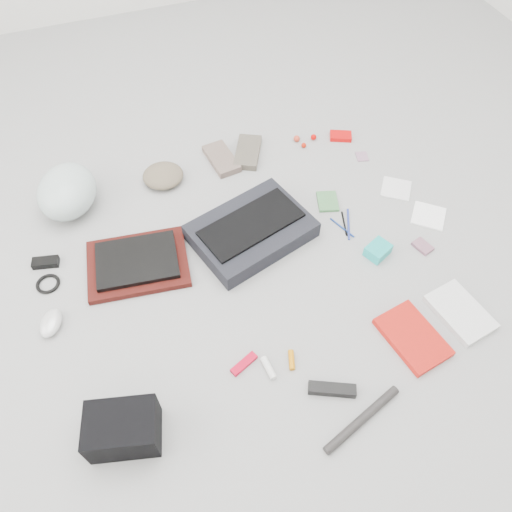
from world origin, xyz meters
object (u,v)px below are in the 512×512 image
object	(u,v)px
bike_helmet	(67,191)
book_red	(413,337)
camera_bag	(123,429)
messenger_bag	(251,231)
accordion_wallet	(378,250)
laptop	(137,260)

from	to	relation	value
bike_helmet	book_red	xyz separation A→B (m)	(0.99, -1.00, -0.07)
bike_helmet	camera_bag	bearing A→B (deg)	-68.88
messenger_bag	accordion_wallet	distance (m)	0.49
book_red	accordion_wallet	distance (m)	0.37
messenger_bag	bike_helmet	xyz separation A→B (m)	(-0.63, 0.40, 0.05)
laptop	book_red	distance (m)	1.01
camera_bag	accordion_wallet	size ratio (longest dim) A/B	2.31
accordion_wallet	bike_helmet	bearing A→B (deg)	124.13
bike_helmet	accordion_wallet	size ratio (longest dim) A/B	3.18
messenger_bag	laptop	bearing A→B (deg)	161.75
laptop	accordion_wallet	xyz separation A→B (m)	(0.86, -0.25, -0.01)
accordion_wallet	camera_bag	bearing A→B (deg)	174.54
bike_helmet	messenger_bag	bearing A→B (deg)	-12.89
laptop	camera_bag	bearing A→B (deg)	-97.61
book_red	laptop	bearing A→B (deg)	132.37
camera_bag	book_red	size ratio (longest dim) A/B	0.87
bike_helmet	accordion_wallet	xyz separation A→B (m)	(1.05, -0.64, -0.06)
bike_helmet	laptop	bearing A→B (deg)	-44.56
bike_helmet	accordion_wallet	world-z (taller)	bike_helmet
messenger_bag	laptop	world-z (taller)	messenger_bag
camera_bag	book_red	bearing A→B (deg)	13.53
laptop	book_red	xyz separation A→B (m)	(0.80, -0.61, -0.02)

